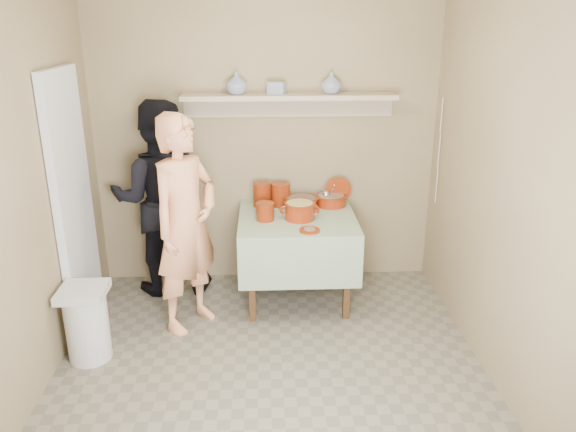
{
  "coord_description": "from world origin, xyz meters",
  "views": [
    {
      "loc": [
        -0.03,
        -3.13,
        2.35
      ],
      "look_at": [
        0.15,
        0.75,
        0.95
      ],
      "focal_mm": 35.0,
      "sensor_mm": 36.0,
      "label": 1
    }
  ],
  "objects": [
    {
      "name": "cazuela_rice",
      "position": [
        0.27,
        1.2,
        0.85
      ],
      "size": [
        0.33,
        0.25,
        0.14
      ],
      "color": "maroon",
      "rests_on": "serving_table"
    },
    {
      "name": "plate_stack_b",
      "position": [
        0.12,
        1.55,
        0.86
      ],
      "size": [
        0.17,
        0.17,
        0.2
      ],
      "primitive_type": "cylinder",
      "color": "#671B06",
      "rests_on": "serving_table"
    },
    {
      "name": "electrical_cord",
      "position": [
        1.47,
        1.48,
        1.25
      ],
      "size": [
        0.01,
        0.05,
        0.9
      ],
      "color": "silver",
      "rests_on": "wall_shelf"
    },
    {
      "name": "serving_table",
      "position": [
        0.25,
        1.28,
        0.64
      ],
      "size": [
        0.97,
        0.97,
        0.76
      ],
      "color": "#4C2D16",
      "rests_on": "ground"
    },
    {
      "name": "cazuela_meat_a",
      "position": [
        0.29,
        1.46,
        0.82
      ],
      "size": [
        0.3,
        0.3,
        0.1
      ],
      "color": "maroon",
      "rests_on": "serving_table"
    },
    {
      "name": "tile_panel",
      "position": [
        -1.46,
        0.95,
        1.0
      ],
      "size": [
        0.06,
        0.7,
        2.0
      ],
      "primitive_type": "cube",
      "color": "silver",
      "rests_on": "ground"
    },
    {
      "name": "wall_shelf",
      "position": [
        0.2,
        1.65,
        1.67
      ],
      "size": [
        1.8,
        0.25,
        0.21
      ],
      "color": "tan",
      "rests_on": "room_shell"
    },
    {
      "name": "vase_left",
      "position": [
        -0.24,
        1.62,
        1.81
      ],
      "size": [
        0.24,
        0.24,
        0.18
      ],
      "primitive_type": "imported",
      "rotation": [
        0.0,
        0.0,
        0.96
      ],
      "color": "navy",
      "rests_on": "wall_shelf"
    },
    {
      "name": "person_helper",
      "position": [
        -0.92,
        1.52,
        0.85
      ],
      "size": [
        0.88,
        0.71,
        1.7
      ],
      "primitive_type": "imported",
      "rotation": [
        0.0,
        0.0,
        -3.05
      ],
      "color": "black",
      "rests_on": "ground"
    },
    {
      "name": "front_plate",
      "position": [
        0.33,
        0.92,
        0.77
      ],
      "size": [
        0.16,
        0.16,
        0.03
      ],
      "color": "#671B06",
      "rests_on": "serving_table"
    },
    {
      "name": "vase_right",
      "position": [
        0.55,
        1.62,
        1.81
      ],
      "size": [
        0.23,
        0.23,
        0.18
      ],
      "primitive_type": "imported",
      "rotation": [
        0.0,
        0.0,
        0.42
      ],
      "color": "navy",
      "rests_on": "wall_shelf"
    },
    {
      "name": "cazuela_meat_b",
      "position": [
        0.56,
        1.53,
        0.82
      ],
      "size": [
        0.28,
        0.28,
        0.1
      ],
      "color": "maroon",
      "rests_on": "serving_table"
    },
    {
      "name": "room_shell",
      "position": [
        0.0,
        0.0,
        1.61
      ],
      "size": [
        3.04,
        3.54,
        2.62
      ],
      "color": "#8E7B57",
      "rests_on": "ground"
    },
    {
      "name": "person_cook",
      "position": [
        -0.62,
        0.88,
        0.85
      ],
      "size": [
        0.7,
        0.74,
        1.7
      ],
      "primitive_type": "imported",
      "rotation": [
        0.0,
        0.0,
        0.93
      ],
      "color": "#E99664",
      "rests_on": "ground"
    },
    {
      "name": "bowl_stack",
      "position": [
        -0.02,
        1.19,
        0.84
      ],
      "size": [
        0.15,
        0.15,
        0.15
      ],
      "primitive_type": "cylinder",
      "color": "#671B06",
      "rests_on": "serving_table"
    },
    {
      "name": "propped_lid",
      "position": [
        0.63,
        1.6,
        0.88
      ],
      "size": [
        0.24,
        0.06,
        0.23
      ],
      "primitive_type": "cylinder",
      "rotation": [
        1.48,
        0.0,
        -0.08
      ],
      "color": "#671B06",
      "rests_on": "serving_table"
    },
    {
      "name": "empty_bowl",
      "position": [
        -0.02,
        1.37,
        0.78
      ],
      "size": [
        0.15,
        0.15,
        0.05
      ],
      "primitive_type": "cylinder",
      "color": "#671B06",
      "rests_on": "serving_table"
    },
    {
      "name": "ceramic_box",
      "position": [
        0.1,
        1.62,
        1.77
      ],
      "size": [
        0.17,
        0.14,
        0.1
      ],
      "primitive_type": "cube",
      "rotation": [
        0.0,
        0.0,
        -0.34
      ],
      "color": "navy",
      "rests_on": "wall_shelf"
    },
    {
      "name": "plate_stack_a",
      "position": [
        -0.04,
        1.55,
        0.87
      ],
      "size": [
        0.16,
        0.16,
        0.21
      ],
      "primitive_type": "cylinder",
      "color": "#671B06",
      "rests_on": "serving_table"
    },
    {
      "name": "ladle",
      "position": [
        0.52,
        1.52,
        0.87
      ],
      "size": [
        0.08,
        0.26,
        0.19
      ],
      "color": "silver",
      "rests_on": "cazuela_meat_b"
    },
    {
      "name": "ground",
      "position": [
        0.0,
        0.0,
        0.0
      ],
      "size": [
        3.5,
        3.5,
        0.0
      ],
      "primitive_type": "plane",
      "color": "#6D6756",
      "rests_on": "ground"
    },
    {
      "name": "trash_bin",
      "position": [
        -1.3,
        0.42,
        0.28
      ],
      "size": [
        0.32,
        0.32,
        0.56
      ],
      "color": "silver",
      "rests_on": "ground"
    }
  ]
}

